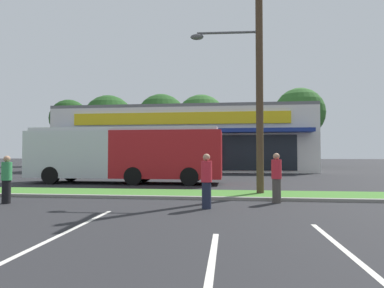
{
  "coord_description": "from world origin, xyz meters",
  "views": [
    {
      "loc": [
        4.25,
        0.78,
        1.71
      ],
      "look_at": [
        2.29,
        18.1,
        2.27
      ],
      "focal_mm": 29.83,
      "sensor_mm": 36.0,
      "label": 1
    }
  ],
  "objects_px": {
    "utility_pole": "(256,73)",
    "pedestrian_mid": "(7,179)",
    "car_0": "(119,166)",
    "city_bus": "(125,153)",
    "pedestrian_by_pole": "(207,181)",
    "pedestrian_near_bench": "(276,178)"
  },
  "relations": [
    {
      "from": "car_0",
      "to": "pedestrian_by_pole",
      "type": "bearing_deg",
      "value": -61.11
    },
    {
      "from": "pedestrian_mid",
      "to": "utility_pole",
      "type": "bearing_deg",
      "value": -147.31
    },
    {
      "from": "pedestrian_by_pole",
      "to": "utility_pole",
      "type": "bearing_deg",
      "value": 72.16
    },
    {
      "from": "pedestrian_by_pole",
      "to": "pedestrian_mid",
      "type": "height_order",
      "value": "pedestrian_by_pole"
    },
    {
      "from": "city_bus",
      "to": "pedestrian_mid",
      "type": "distance_m",
      "value": 8.24
    },
    {
      "from": "utility_pole",
      "to": "pedestrian_mid",
      "type": "xyz_separation_m",
      "value": [
        -8.82,
        -3.05,
        -4.24
      ]
    },
    {
      "from": "city_bus",
      "to": "pedestrian_by_pole",
      "type": "relative_size",
      "value": 6.64
    },
    {
      "from": "city_bus",
      "to": "pedestrian_mid",
      "type": "xyz_separation_m",
      "value": [
        -1.59,
        -8.03,
        -0.93
      ]
    },
    {
      "from": "pedestrian_by_pole",
      "to": "pedestrian_mid",
      "type": "xyz_separation_m",
      "value": [
        -6.98,
        0.26,
        -0.03
      ]
    },
    {
      "from": "utility_pole",
      "to": "pedestrian_mid",
      "type": "relative_size",
      "value": 5.71
    },
    {
      "from": "city_bus",
      "to": "car_0",
      "type": "bearing_deg",
      "value": -67.26
    },
    {
      "from": "car_0",
      "to": "pedestrian_mid",
      "type": "distance_m",
      "value": 13.9
    },
    {
      "from": "utility_pole",
      "to": "car_0",
      "type": "relative_size",
      "value": 2.01
    },
    {
      "from": "city_bus",
      "to": "pedestrian_mid",
      "type": "height_order",
      "value": "city_bus"
    },
    {
      "from": "pedestrian_near_bench",
      "to": "city_bus",
      "type": "bearing_deg",
      "value": 167.39
    },
    {
      "from": "utility_pole",
      "to": "city_bus",
      "type": "xyz_separation_m",
      "value": [
        -7.22,
        4.97,
        -3.31
      ]
    },
    {
      "from": "city_bus",
      "to": "pedestrian_near_bench",
      "type": "distance_m",
      "value": 10.37
    },
    {
      "from": "city_bus",
      "to": "pedestrian_near_bench",
      "type": "relative_size",
      "value": 6.54
    },
    {
      "from": "city_bus",
      "to": "pedestrian_by_pole",
      "type": "distance_m",
      "value": 9.92
    },
    {
      "from": "car_0",
      "to": "pedestrian_by_pole",
      "type": "xyz_separation_m",
      "value": [
        7.8,
        -14.14,
        0.09
      ]
    },
    {
      "from": "utility_pole",
      "to": "car_0",
      "type": "height_order",
      "value": "utility_pole"
    },
    {
      "from": "car_0",
      "to": "pedestrian_by_pole",
      "type": "distance_m",
      "value": 16.15
    }
  ]
}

